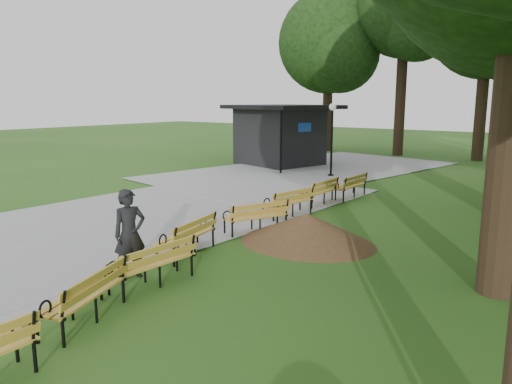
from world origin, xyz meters
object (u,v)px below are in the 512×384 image
Objects in this scene: bench_3 at (186,236)px; kiosk at (279,135)px; bench_4 at (256,216)px; bench_6 at (318,192)px; bench_7 at (349,186)px; lamp_post at (332,125)px; bench_1 at (83,295)px; person at (130,234)px; dirt_mound at (307,228)px; bench_2 at (152,263)px; bench_5 at (287,202)px.

kiosk is at bearing -164.96° from bench_3.
bench_4 is (7.24, -11.88, -1.16)m from kiosk.
bench_6 is at bearing -33.78° from kiosk.
bench_7 is (0.33, 1.62, 0.00)m from bench_6.
bench_1 is (3.94, -15.70, -1.93)m from lamp_post.
person is 0.94× the size of bench_1.
bench_4 is at bearing 1.69° from bench_7.
bench_6 is (-0.27, 6.55, 0.00)m from bench_3.
dirt_mound is 4.30m from bench_2.
bench_5 is (-0.31, 6.18, -0.45)m from person.
bench_6 is (-1.98, 4.09, 0.07)m from dirt_mound.
kiosk reaches higher than dirt_mound.
bench_7 is (-0.73, 9.90, 0.00)m from bench_2.
person is at bearing -6.31° from bench_3.
bench_7 is (2.89, -4.08, -1.93)m from lamp_post.
kiosk is at bearing -176.24° from bench_1.
bench_6 and bench_7 have the same top height.
bench_3 is 1.00× the size of bench_5.
bench_2 is 1.00× the size of bench_5.
bench_3 is (-0.80, 1.74, 0.00)m from bench_2.
kiosk is 13.96m from bench_4.
person is 4.49m from dirt_mound.
bench_1 is 1.00× the size of bench_7.
person reaches higher than bench_4.
kiosk is 1.54× the size of lamp_post.
bench_4 is at bearing -73.11° from lamp_post.
dirt_mound is 2.75m from bench_5.
bench_6 is at bearing -170.12° from bench_2.
bench_2 is (-0.32, 1.71, 0.00)m from bench_1.
bench_6 is (-0.11, 2.08, 0.00)m from bench_5.
bench_1 is at bearing -50.24° from kiosk.
bench_5 is at bearing 2.69° from bench_6.
dirt_mound is 1.58m from bench_4.
bench_1 is at bearing 6.08° from bench_7.
lamp_post reaches higher than kiosk.
bench_7 reaches higher than dirt_mound.
bench_1 is at bearing 6.62° from bench_3.
bench_2 is (-0.92, -4.20, 0.07)m from dirt_mound.
bench_3 is at bearing 0.46° from bench_7.
dirt_mound is at bearing 17.08° from bench_7.
bench_2 is 1.00× the size of bench_6.
bench_5 is (2.67, -7.77, -1.93)m from lamp_post.
bench_1 is (-0.60, -5.91, 0.07)m from dirt_mound.
lamp_post is 10.97m from dirt_mound.
bench_1 is 1.00× the size of bench_2.
bench_1 is 1.74m from bench_2.
lamp_post is at bearing 29.89° from person.
person is at bearing 13.18° from bench_5.
bench_1 is (8.21, -17.80, -1.16)m from kiosk.
lamp_post is (4.27, -2.10, 0.77)m from kiosk.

